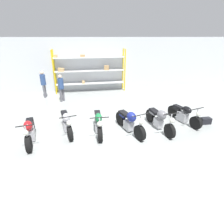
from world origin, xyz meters
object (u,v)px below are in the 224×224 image
object	(u,v)px
person_browsing	(61,86)
person_near_rack	(43,82)
shelving_rack	(89,70)
motorcycle_black	(184,114)
motorcycle_blue	(130,122)
motorcycle_silver	(67,122)
motorcycle_red	(30,131)
motorcycle_green	(98,123)
motorcycle_grey	(159,119)
toolbox	(206,121)

from	to	relation	value
person_browsing	person_near_rack	world-z (taller)	person_near_rack
shelving_rack	motorcycle_black	xyz separation A→B (m)	(3.94, -5.72, -1.10)
motorcycle_black	motorcycle_blue	bearing A→B (deg)	-94.79
motorcycle_blue	motorcycle_silver	bearing A→B (deg)	-118.79
motorcycle_silver	person_browsing	world-z (taller)	person_browsing
motorcycle_blue	person_near_rack	distance (m)	6.78
motorcycle_red	motorcycle_green	distance (m)	2.61
person_near_rack	motorcycle_green	bearing A→B (deg)	129.74
person_near_rack	shelving_rack	bearing A→B (deg)	-154.43
motorcycle_blue	motorcycle_grey	distance (m)	1.30
shelving_rack	motorcycle_black	distance (m)	7.04
person_browsing	toolbox	bearing A→B (deg)	-164.17
motorcycle_red	motorcycle_silver	xyz separation A→B (m)	(1.31, 0.47, 0.00)
motorcycle_red	toolbox	size ratio (longest dim) A/B	4.64
motorcycle_blue	motorcycle_green	bearing A→B (deg)	-118.81
motorcycle_red	motorcycle_silver	size ratio (longest dim) A/B	1.02
motorcycle_black	person_browsing	bearing A→B (deg)	-138.22
motorcycle_black	toolbox	distance (m)	1.01
motorcycle_green	motorcycle_blue	xyz separation A→B (m)	(1.25, -0.25, 0.05)
motorcycle_grey	motorcycle_blue	bearing A→B (deg)	-96.63
motorcycle_red	toolbox	distance (m)	7.44
person_browsing	shelving_rack	bearing A→B (deg)	-85.35
motorcycle_grey	person_browsing	size ratio (longest dim) A/B	1.30
motorcycle_green	motorcycle_black	bearing A→B (deg)	94.11
person_browsing	motorcycle_red	bearing A→B (deg)	127.45
motorcycle_red	person_browsing	bearing A→B (deg)	159.87
motorcycle_red	toolbox	bearing A→B (deg)	81.33
motorcycle_red	motorcycle_green	bearing A→B (deg)	85.53
motorcycle_red	person_browsing	size ratio (longest dim) A/B	1.27
shelving_rack	motorcycle_black	bearing A→B (deg)	-55.47
motorcycle_black	motorcycle_green	bearing A→B (deg)	-101.28
shelving_rack	motorcycle_black	world-z (taller)	shelving_rack
motorcycle_red	shelving_rack	bearing A→B (deg)	147.99
motorcycle_silver	motorcycle_blue	world-z (taller)	motorcycle_blue
person_near_rack	toolbox	size ratio (longest dim) A/B	3.84
motorcycle_black	motorcycle_silver	bearing A→B (deg)	-104.72
motorcycle_blue	person_near_rack	world-z (taller)	person_near_rack
motorcycle_silver	motorcycle_black	xyz separation A→B (m)	(5.19, -0.09, -0.01)
person_near_rack	toolbox	world-z (taller)	person_near_rack
motorcycle_red	motorcycle_black	xyz separation A→B (m)	(6.51, 0.38, -0.01)
motorcycle_silver	toolbox	xyz separation A→B (m)	(6.12, -0.40, -0.26)
motorcycle_silver	person_browsing	xyz separation A→B (m)	(-0.49, 3.81, 0.54)
motorcycle_black	motorcycle_red	bearing A→B (deg)	-100.36
motorcycle_green	motorcycle_black	xyz separation A→B (m)	(3.91, 0.17, -0.02)
motorcycle_grey	person_browsing	distance (m)	6.11
motorcycle_blue	person_browsing	xyz separation A→B (m)	(-3.02, 4.32, 0.49)
motorcycle_silver	person_near_rack	bearing A→B (deg)	-173.42
motorcycle_grey	motorcycle_black	distance (m)	1.42
motorcycle_red	motorcycle_grey	size ratio (longest dim) A/B	0.98
motorcycle_red	motorcycle_green	size ratio (longest dim) A/B	0.99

